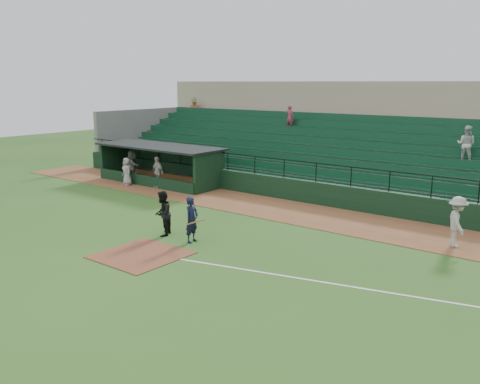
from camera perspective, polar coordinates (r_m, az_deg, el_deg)
The scene contains 12 objects.
ground at distance 20.15m, azimuth -8.86°, elevation -6.27°, with size 90.00×90.00×0.00m, color #2C541B.
warning_track at distance 26.02m, azimuth 4.08°, elevation -1.88°, with size 40.00×4.00×0.03m, color brown.
home_plate_dirt at distance 19.52m, azimuth -11.01°, elevation -6.92°, with size 3.00×3.00×0.03m, color brown.
foul_line at distance 16.65m, azimuth 13.96°, elevation -10.51°, with size 18.00×0.09×0.01m, color white.
stadium_structure at distance 32.86m, azimuth 12.47°, elevation 4.87°, with size 38.00×13.08×6.40m.
dugout at distance 33.16m, azimuth -8.44°, elevation 3.40°, with size 8.90×3.20×2.42m.
batter_at_plate at distance 20.52m, azimuth -5.43°, elevation -3.11°, with size 1.06×0.73×1.87m.
umpire at distance 21.55m, azimuth -8.68°, elevation -2.39°, with size 0.93×0.73×1.92m, color black.
runner at distance 21.45m, azimuth 23.17°, elevation -3.11°, with size 1.30×0.75×2.01m, color #A8A29D.
dugout_player_a at distance 31.22m, azimuth -9.24°, elevation 2.20°, with size 1.13×0.47×1.94m, color #ABA6A0.
dugout_player_b at distance 32.54m, azimuth -12.57°, elevation 2.27°, with size 0.84×0.55×1.72m, color #9B9791.
dugout_player_c at distance 34.47m, azimuth -11.98°, elevation 3.02°, with size 1.78×0.57×1.92m, color gray.
Camera 1 is at (14.08, -12.96, 6.33)m, focal length 38.07 mm.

